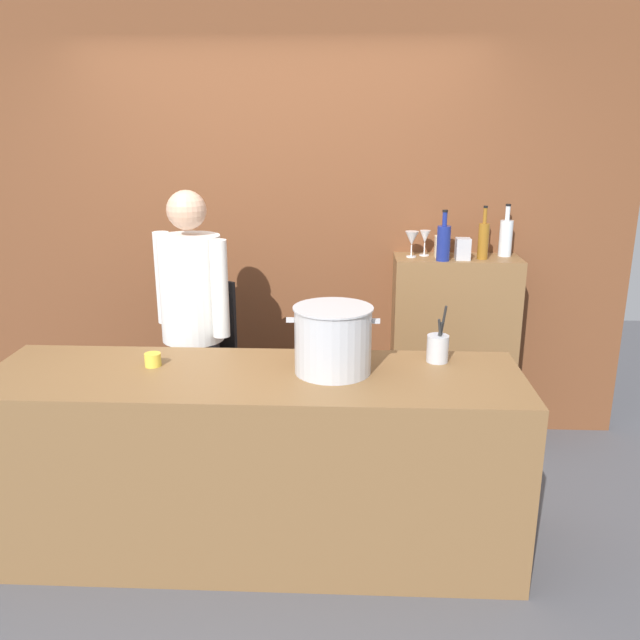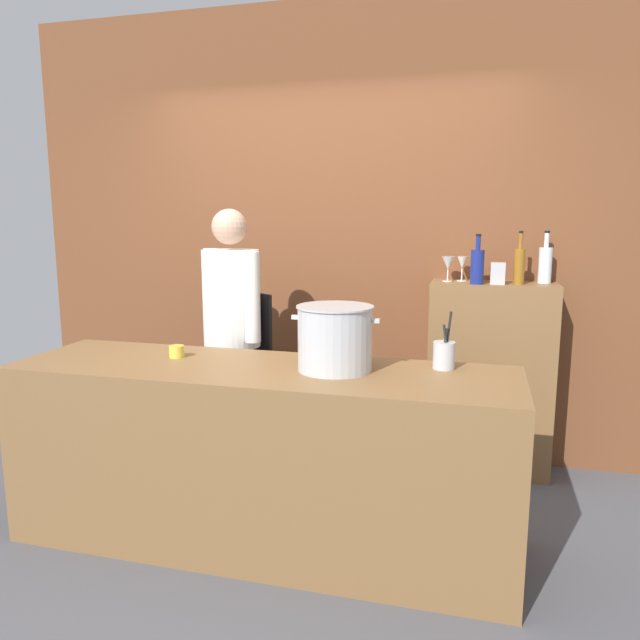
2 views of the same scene
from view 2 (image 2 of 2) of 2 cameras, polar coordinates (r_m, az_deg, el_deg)
ground_plane at (r=3.25m, az=-5.43°, el=-20.04°), size 8.00×8.00×0.00m
brick_back_panel at (r=4.16m, az=1.07°, el=8.24°), size 4.40×0.10×3.00m
prep_counter at (r=3.05m, az=-5.57°, el=-12.69°), size 2.46×0.70×0.90m
bar_cabinet at (r=3.95m, az=15.82°, el=-5.34°), size 0.76×0.32×1.21m
chef at (r=3.66m, az=-8.30°, el=-0.51°), size 0.46×0.41×1.66m
stockpot_large at (r=2.81m, az=1.42°, el=-1.72°), size 0.42×0.36×0.31m
utensil_crock at (r=2.91m, az=11.70°, el=-3.23°), size 0.10×0.10×0.28m
butter_jar at (r=3.17m, az=-13.46°, el=-2.93°), size 0.08×0.08×0.06m
wine_bottle_cobalt at (r=3.73m, az=14.71°, el=5.02°), size 0.08×0.08×0.30m
wine_bottle_amber at (r=3.79m, az=18.41°, el=4.99°), size 0.06×0.06×0.32m
wine_bottle_clear at (r=3.91m, az=20.61°, el=5.01°), size 0.08×0.08×0.32m
wine_glass_wide at (r=3.83m, az=12.08°, el=5.24°), size 0.08×0.08×0.16m
wine_glass_tall at (r=3.88m, az=13.36°, el=5.23°), size 0.07×0.07×0.16m
spice_tin_silver at (r=3.77m, az=16.53°, el=4.27°), size 0.08×0.08×0.13m
spice_tin_cream at (r=3.84m, az=14.74°, el=4.45°), size 0.07×0.07×0.13m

